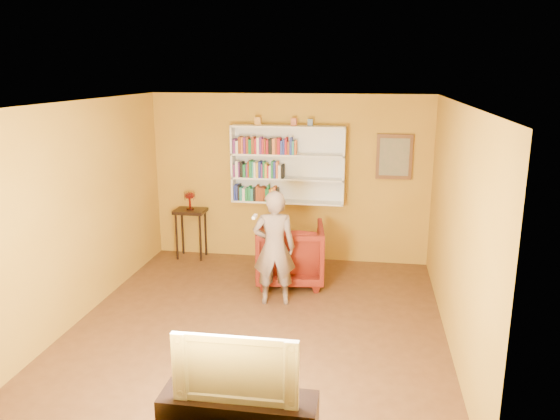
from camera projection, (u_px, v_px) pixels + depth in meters
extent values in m
cube|color=#4C2E18|center=(259.00, 328.00, 6.79)|extent=(5.30, 5.80, 0.12)
cube|color=#AA7A1F|center=(289.00, 178.00, 8.85)|extent=(5.30, 0.04, 2.70)
cube|color=#AA7A1F|center=(190.00, 308.00, 4.03)|extent=(5.30, 0.04, 2.70)
cube|color=#AA7A1F|center=(80.00, 211.00, 6.79)|extent=(0.04, 5.80, 2.70)
cube|color=#AA7A1F|center=(457.00, 227.00, 6.08)|extent=(0.04, 5.80, 2.70)
cube|color=white|center=(257.00, 100.00, 6.09)|extent=(5.30, 5.80, 0.06)
cube|color=white|center=(289.00, 163.00, 8.74)|extent=(1.80, 0.03, 1.20)
cube|color=white|center=(233.00, 163.00, 8.76)|extent=(0.03, 0.28, 1.20)
cube|color=white|center=(344.00, 166.00, 8.48)|extent=(0.03, 0.28, 1.20)
cube|color=white|center=(288.00, 202.00, 8.77)|extent=(1.80, 0.28, 0.03)
cube|color=white|center=(288.00, 178.00, 8.68)|extent=(1.80, 0.28, 0.03)
cube|color=white|center=(288.00, 155.00, 8.58)|extent=(1.80, 0.28, 0.03)
cube|color=white|center=(288.00, 127.00, 8.47)|extent=(1.80, 0.28, 0.03)
cube|color=#212E99|center=(235.00, 192.00, 8.82)|extent=(0.03, 0.16, 0.25)
cube|color=#212E99|center=(238.00, 192.00, 8.82)|extent=(0.03, 0.17, 0.24)
cube|color=black|center=(240.00, 192.00, 8.82)|extent=(0.03, 0.18, 0.25)
cube|color=teal|center=(242.00, 193.00, 8.81)|extent=(0.04, 0.16, 0.21)
cube|color=white|center=(245.00, 194.00, 8.82)|extent=(0.04, 0.19, 0.20)
cube|color=#1A753C|center=(247.00, 194.00, 8.80)|extent=(0.04, 0.17, 0.20)
cube|color=#1A753C|center=(250.00, 193.00, 8.78)|extent=(0.04, 0.14, 0.23)
cube|color=teal|center=(253.00, 194.00, 8.79)|extent=(0.04, 0.18, 0.20)
cube|color=black|center=(255.00, 194.00, 8.78)|extent=(0.04, 0.17, 0.21)
cube|color=brown|center=(258.00, 193.00, 8.76)|extent=(0.03, 0.15, 0.25)
cube|color=brown|center=(260.00, 194.00, 8.75)|extent=(0.03, 0.15, 0.22)
cube|color=brown|center=(263.00, 194.00, 8.77)|extent=(0.04, 0.19, 0.22)
cube|color=brown|center=(265.00, 194.00, 8.75)|extent=(0.02, 0.17, 0.22)
cube|color=#1A753C|center=(267.00, 195.00, 8.74)|extent=(0.03, 0.15, 0.20)
cube|color=#1A753C|center=(269.00, 193.00, 8.73)|extent=(0.02, 0.15, 0.27)
cube|color=orange|center=(270.00, 195.00, 8.73)|extent=(0.03, 0.15, 0.20)
cube|color=gold|center=(273.00, 194.00, 8.74)|extent=(0.03, 0.19, 0.21)
cube|color=orange|center=(275.00, 194.00, 8.73)|extent=(0.04, 0.18, 0.24)
cube|color=black|center=(278.00, 195.00, 8.73)|extent=(0.03, 0.18, 0.21)
cube|color=#642674|center=(235.00, 170.00, 8.73)|extent=(0.03, 0.16, 0.20)
cube|color=white|center=(237.00, 169.00, 8.71)|extent=(0.04, 0.15, 0.26)
cube|color=#642674|center=(240.00, 169.00, 8.71)|extent=(0.02, 0.15, 0.24)
cube|color=black|center=(242.00, 169.00, 8.71)|extent=(0.04, 0.17, 0.24)
cube|color=#1A753C|center=(245.00, 170.00, 8.70)|extent=(0.04, 0.15, 0.21)
cube|color=#642674|center=(248.00, 170.00, 8.71)|extent=(0.02, 0.18, 0.21)
cube|color=brown|center=(249.00, 169.00, 8.69)|extent=(0.02, 0.17, 0.26)
cube|color=#1A753C|center=(251.00, 169.00, 8.69)|extent=(0.03, 0.18, 0.27)
cube|color=teal|center=(254.00, 169.00, 8.69)|extent=(0.03, 0.19, 0.25)
cube|color=white|center=(256.00, 169.00, 8.69)|extent=(0.03, 0.18, 0.25)
cube|color=gold|center=(258.00, 170.00, 8.67)|extent=(0.03, 0.17, 0.24)
cube|color=#212E99|center=(260.00, 169.00, 8.67)|extent=(0.04, 0.19, 0.26)
cube|color=#642674|center=(263.00, 170.00, 8.66)|extent=(0.02, 0.16, 0.23)
cube|color=#1A753C|center=(264.00, 169.00, 8.64)|extent=(0.03, 0.14, 0.26)
cube|color=gold|center=(267.00, 170.00, 8.66)|extent=(0.03, 0.18, 0.23)
cube|color=#AE1A27|center=(269.00, 172.00, 8.64)|extent=(0.02, 0.15, 0.20)
cube|color=white|center=(271.00, 171.00, 8.65)|extent=(0.03, 0.18, 0.20)
cube|color=#1A753C|center=(273.00, 169.00, 8.64)|extent=(0.03, 0.19, 0.27)
cube|color=#212E99|center=(275.00, 170.00, 8.62)|extent=(0.03, 0.15, 0.26)
cube|color=orange|center=(278.00, 170.00, 8.61)|extent=(0.03, 0.14, 0.27)
cube|color=white|center=(280.00, 171.00, 8.63)|extent=(0.04, 0.19, 0.21)
cube|color=black|center=(283.00, 171.00, 8.61)|extent=(0.03, 0.17, 0.22)
cube|color=#642674|center=(235.00, 146.00, 8.64)|extent=(0.04, 0.18, 0.22)
cube|color=white|center=(238.00, 147.00, 8.63)|extent=(0.04, 0.16, 0.20)
cube|color=brown|center=(241.00, 145.00, 8.63)|extent=(0.04, 0.19, 0.26)
cube|color=orange|center=(243.00, 145.00, 8.60)|extent=(0.03, 0.15, 0.26)
cube|color=#642674|center=(246.00, 145.00, 8.62)|extent=(0.04, 0.19, 0.25)
cube|color=brown|center=(248.00, 145.00, 8.59)|extent=(0.04, 0.16, 0.26)
cube|color=#1A753C|center=(251.00, 146.00, 8.60)|extent=(0.04, 0.17, 0.22)
cube|color=brown|center=(254.00, 145.00, 8.58)|extent=(0.04, 0.17, 0.26)
cube|color=#AE1A27|center=(256.00, 146.00, 8.58)|extent=(0.03, 0.16, 0.24)
cube|color=white|center=(259.00, 146.00, 8.57)|extent=(0.03, 0.16, 0.25)
cube|color=#642674|center=(261.00, 145.00, 8.56)|extent=(0.04, 0.16, 0.26)
cube|color=#AE1A27|center=(264.00, 146.00, 8.57)|extent=(0.03, 0.18, 0.24)
cube|color=brown|center=(265.00, 146.00, 8.55)|extent=(0.02, 0.14, 0.24)
cube|color=#AE1A27|center=(268.00, 147.00, 8.55)|extent=(0.03, 0.16, 0.22)
cube|color=black|center=(270.00, 146.00, 8.55)|extent=(0.03, 0.18, 0.24)
cube|color=black|center=(272.00, 146.00, 8.55)|extent=(0.02, 0.18, 0.24)
cube|color=orange|center=(274.00, 146.00, 8.53)|extent=(0.04, 0.17, 0.24)
cube|color=brown|center=(277.00, 146.00, 8.53)|extent=(0.03, 0.17, 0.25)
cube|color=#AE1A27|center=(279.00, 146.00, 8.52)|extent=(0.04, 0.17, 0.25)
cube|color=#212E99|center=(282.00, 147.00, 8.51)|extent=(0.03, 0.14, 0.21)
cube|color=#212E99|center=(284.00, 147.00, 8.52)|extent=(0.03, 0.18, 0.24)
cube|color=#AE1A27|center=(287.00, 146.00, 8.51)|extent=(0.03, 0.17, 0.26)
cube|color=brown|center=(289.00, 148.00, 8.51)|extent=(0.03, 0.19, 0.20)
cube|color=#212E99|center=(291.00, 146.00, 8.48)|extent=(0.03, 0.15, 0.26)
cube|color=teal|center=(294.00, 148.00, 8.49)|extent=(0.03, 0.17, 0.21)
cube|color=orange|center=(296.00, 147.00, 8.47)|extent=(0.02, 0.15, 0.22)
cube|color=#C28537|center=(258.00, 121.00, 8.53)|extent=(0.09, 0.09, 0.13)
cube|color=#AA5338|center=(294.00, 122.00, 8.44)|extent=(0.08, 0.08, 0.12)
cube|color=slate|center=(310.00, 122.00, 8.40)|extent=(0.08, 0.08, 0.11)
cube|color=#533017|center=(394.00, 157.00, 8.43)|extent=(0.55, 0.04, 0.70)
cube|color=gray|center=(394.00, 157.00, 8.41)|extent=(0.45, 0.02, 0.58)
cylinder|color=black|center=(177.00, 237.00, 8.97)|extent=(0.04, 0.04, 0.77)
cylinder|color=black|center=(200.00, 238.00, 8.91)|extent=(0.04, 0.04, 0.77)
cylinder|color=black|center=(183.00, 232.00, 9.25)|extent=(0.04, 0.04, 0.77)
cylinder|color=black|center=(206.00, 233.00, 9.19)|extent=(0.04, 0.04, 0.77)
cube|color=black|center=(190.00, 211.00, 8.98)|extent=(0.51, 0.39, 0.06)
cylinder|color=maroon|center=(190.00, 209.00, 8.97)|extent=(0.12, 0.12, 0.02)
cylinder|color=maroon|center=(190.00, 204.00, 8.94)|extent=(0.03, 0.03, 0.16)
ellipsoid|color=maroon|center=(190.00, 196.00, 8.91)|extent=(0.17, 0.17, 0.11)
cylinder|color=beige|center=(195.00, 196.00, 8.90)|extent=(0.01, 0.01, 0.12)
cylinder|color=beige|center=(195.00, 196.00, 8.94)|extent=(0.01, 0.01, 0.12)
cylinder|color=beige|center=(194.00, 195.00, 8.98)|extent=(0.01, 0.01, 0.12)
cylinder|color=beige|center=(191.00, 195.00, 8.99)|extent=(0.01, 0.01, 0.12)
cylinder|color=beige|center=(189.00, 195.00, 8.99)|extent=(0.01, 0.01, 0.12)
cylinder|color=beige|center=(186.00, 195.00, 8.96)|extent=(0.01, 0.01, 0.12)
cylinder|color=beige|center=(185.00, 196.00, 8.93)|extent=(0.01, 0.01, 0.12)
cylinder|color=beige|center=(185.00, 196.00, 8.88)|extent=(0.01, 0.01, 0.12)
cylinder|color=beige|center=(186.00, 197.00, 8.85)|extent=(0.01, 0.01, 0.12)
cylinder|color=beige|center=(188.00, 197.00, 8.83)|extent=(0.01, 0.01, 0.12)
cylinder|color=beige|center=(191.00, 197.00, 8.84)|extent=(0.01, 0.01, 0.12)
cylinder|color=beige|center=(193.00, 197.00, 8.86)|extent=(0.01, 0.01, 0.12)
imported|color=#4E0905|center=(290.00, 253.00, 7.99)|extent=(1.08, 1.10, 0.89)
imported|color=#6C584F|center=(274.00, 248.00, 7.19)|extent=(0.62, 0.47, 1.55)
cube|color=white|center=(255.00, 217.00, 6.79)|extent=(0.04, 0.15, 0.04)
imported|color=black|center=(238.00, 364.00, 4.39)|extent=(1.02, 0.15, 0.59)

